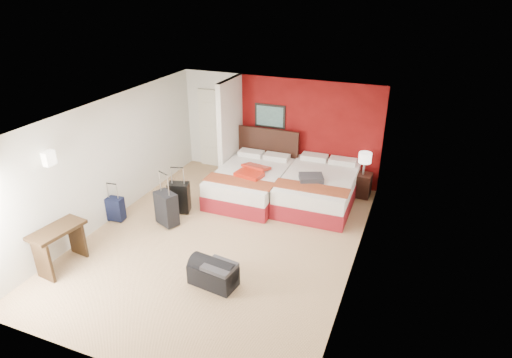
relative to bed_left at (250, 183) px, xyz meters
The scene contains 17 objects.
ground 1.91m from the bed_left, 84.45° to the right, with size 6.50×6.50×0.00m, color #D3AF82.
room_walls 1.61m from the bed_left, 159.39° to the right, with size 5.02×6.52×2.50m.
red_accent_panel 1.89m from the bed_left, 55.39° to the left, with size 3.50×0.04×2.50m, color maroon.
partition_wall 1.44m from the bed_left, 138.17° to the left, with size 0.12×1.20×2.50m, color silver.
entry_door 2.17m from the bed_left, 139.87° to the left, with size 0.82×0.06×2.05m, color silver.
bed_left is the anchor object (origin of this frame).
bed_right 1.54m from the bed_left, ahead, with size 1.54×2.20×0.66m, color white.
red_suitcase_open 0.40m from the bed_left, 45.00° to the right, with size 0.58×0.80×0.10m, color red.
jacket_bundle 1.48m from the bed_left, ahead, with size 0.50×0.40×0.12m, color #3C3C41.
nightstand 2.57m from the bed_left, 22.12° to the left, with size 0.39×0.39×0.55m, color black.
table_lamp 2.61m from the bed_left, 22.12° to the left, with size 0.29×0.29×0.52m, color silver.
suitcase_black 1.68m from the bed_left, 131.96° to the right, with size 0.43×0.27×0.65m, color black.
suitcase_charcoal 2.11m from the bed_left, 121.27° to the right, with size 0.46×0.29×0.69m, color black.
suitcase_navy 2.99m from the bed_left, 136.61° to the right, with size 0.35×0.22×0.49m, color #111733.
duffel_bag 3.23m from the bed_left, 78.53° to the right, with size 0.78×0.41×0.39m, color black.
jacket_draped 3.31m from the bed_left, 76.16° to the right, with size 0.49×0.41×0.07m, color #38373C.
desk 4.21m from the bed_left, 118.66° to the right, with size 0.46×0.92×0.77m, color #321F10.
Camera 1 is at (3.24, -6.37, 4.61)m, focal length 30.36 mm.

